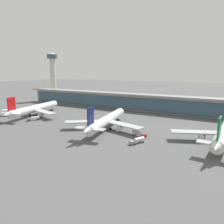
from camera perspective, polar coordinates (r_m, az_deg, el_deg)
The scene contains 14 objects.
ground_plane at distance 135.56m, azimuth -3.42°, elevation -4.47°, with size 1200.00×1200.00×0.00m, color #515154.
airliner_left_stand at distance 184.87m, azimuth -19.82°, elevation 0.78°, with size 49.59×65.29×17.48m.
airliner_centre_stand at distance 134.19m, azimuth -1.45°, elevation -2.19°, with size 49.64×65.33×17.48m.
airliner_right_stand at distance 122.10m, azimuth 27.39°, elevation -4.76°, with size 50.41×65.64×17.48m.
service_truck_near_nose_grey at distance 109.53m, azimuth 6.70°, elevation -7.35°, with size 5.76×8.72×2.95m.
service_truck_under_wing_olive at distance 167.51m, azimuth -19.93°, elevation -1.54°, with size 5.89×8.69×2.95m.
service_truck_mid_apron_red at distance 120.86m, azimuth 7.03°, elevation -5.61°, with size 8.89×4.60×2.95m.
terminal_building at distance 196.59m, azimuth 7.98°, elevation 2.59°, with size 266.46×12.80×15.20m.
control_tower at distance 275.55m, azimuth -15.30°, elevation 10.11°, with size 12.00×12.00×62.11m.
safety_cone_alpha at distance 175.11m, azimuth -24.91°, elevation -1.86°, with size 0.62×0.62×0.70m.
safety_cone_bravo at distance 169.09m, azimuth -24.04°, elevation -2.21°, with size 0.62×0.62×0.70m.
safety_cone_charlie at distance 165.72m, azimuth -23.49°, elevation -2.42°, with size 0.62×0.62×0.70m.
safety_cone_delta at distance 168.66m, azimuth -23.05°, elevation -2.17°, with size 0.62×0.62×0.70m.
safety_cone_echo at distance 154.99m, azimuth -21.61°, elevation -3.15°, with size 0.62×0.62×0.70m.
Camera 1 is at (71.47, -109.48, 35.81)m, focal length 34.77 mm.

